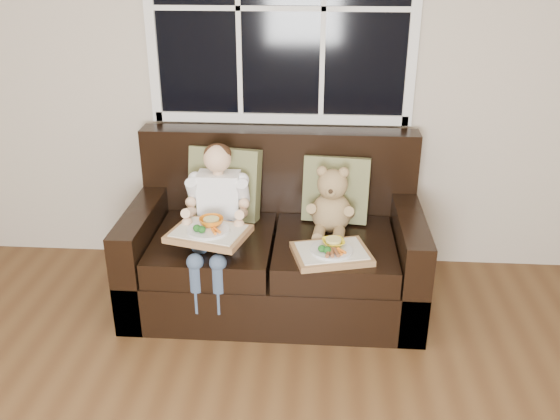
# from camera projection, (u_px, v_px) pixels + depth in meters

# --- Properties ---
(room_walls) EXTENTS (4.52, 5.02, 2.71)m
(room_walls) POSITION_uv_depth(u_px,v_px,m) (158.00, 154.00, 1.22)
(room_walls) COLOR #C0B59F
(room_walls) RESTS_ON ground
(window_back) EXTENTS (1.62, 0.04, 1.37)m
(window_back) POSITION_uv_depth(u_px,v_px,m) (281.00, 8.00, 3.45)
(window_back) COLOR black
(window_back) RESTS_ON room_walls
(loveseat) EXTENTS (1.70, 0.92, 0.96)m
(loveseat) POSITION_uv_depth(u_px,v_px,m) (275.00, 249.00, 3.58)
(loveseat) COLOR black
(loveseat) RESTS_ON ground
(pillow_left) EXTENTS (0.46, 0.27, 0.44)m
(pillow_left) POSITION_uv_depth(u_px,v_px,m) (225.00, 183.00, 3.59)
(pillow_left) COLOR olive
(pillow_left) RESTS_ON loveseat
(pillow_right) EXTENTS (0.41, 0.22, 0.40)m
(pillow_right) POSITION_uv_depth(u_px,v_px,m) (336.00, 189.00, 3.56)
(pillow_right) COLOR olive
(pillow_right) RESTS_ON loveseat
(child) EXTENTS (0.35, 0.59, 0.80)m
(child) POSITION_uv_depth(u_px,v_px,m) (217.00, 207.00, 3.36)
(child) COLOR white
(child) RESTS_ON loveseat
(teddy_bear) EXTENTS (0.25, 0.32, 0.41)m
(teddy_bear) POSITION_uv_depth(u_px,v_px,m) (332.00, 205.00, 3.42)
(teddy_bear) COLOR #998051
(teddy_bear) RESTS_ON loveseat
(tray_left) EXTENTS (0.47, 0.40, 0.10)m
(tray_left) POSITION_uv_depth(u_px,v_px,m) (209.00, 231.00, 3.19)
(tray_left) COLOR #8E6040
(tray_left) RESTS_ON child
(tray_right) EXTENTS (0.47, 0.40, 0.09)m
(tray_right) POSITION_uv_depth(u_px,v_px,m) (331.00, 252.00, 3.18)
(tray_right) COLOR #8E6040
(tray_right) RESTS_ON loveseat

